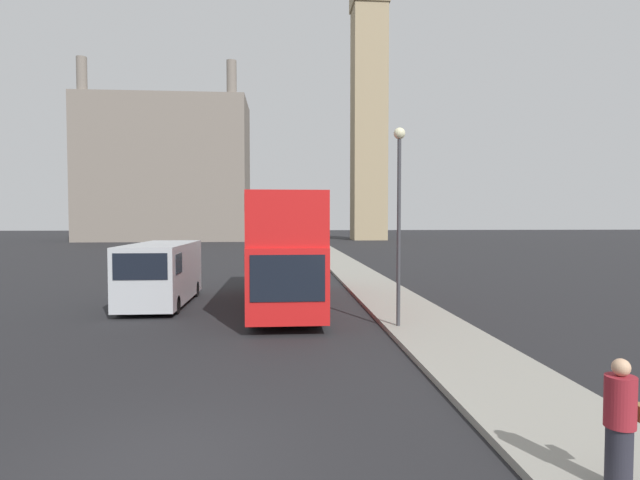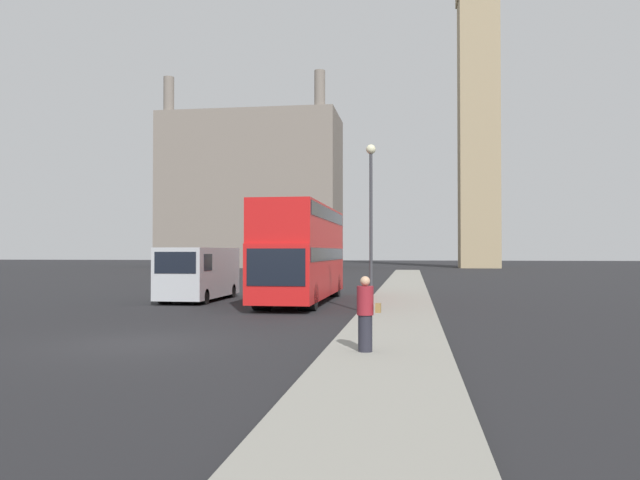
{
  "view_description": "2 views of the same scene",
  "coord_description": "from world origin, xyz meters",
  "px_view_note": "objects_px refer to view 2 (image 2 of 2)",
  "views": [
    {
      "loc": [
        1.78,
        -7.11,
        3.51
      ],
      "look_at": [
        3.37,
        13.63,
        2.63
      ],
      "focal_mm": 28.0,
      "sensor_mm": 36.0,
      "label": 1
    },
    {
      "loc": [
        6.94,
        -15.02,
        2.34
      ],
      "look_at": [
        1.62,
        20.87,
        3.01
      ],
      "focal_mm": 35.0,
      "sensor_mm": 36.0,
      "label": 2
    }
  ],
  "objects_px": {
    "clock_tower": "(478,60)",
    "white_van": "(199,272)",
    "street_lamp": "(371,202)",
    "pedestrian": "(366,314)",
    "red_double_decker_bus": "(302,249)"
  },
  "relations": [
    {
      "from": "white_van",
      "to": "street_lamp",
      "type": "relative_size",
      "value": 1.0
    },
    {
      "from": "clock_tower",
      "to": "red_double_decker_bus",
      "type": "height_order",
      "value": "clock_tower"
    },
    {
      "from": "clock_tower",
      "to": "white_van",
      "type": "relative_size",
      "value": 9.44
    },
    {
      "from": "clock_tower",
      "to": "street_lamp",
      "type": "relative_size",
      "value": 9.44
    },
    {
      "from": "red_double_decker_bus",
      "to": "white_van",
      "type": "distance_m",
      "value": 5.19
    },
    {
      "from": "clock_tower",
      "to": "pedestrian",
      "type": "distance_m",
      "value": 83.81
    },
    {
      "from": "red_double_decker_bus",
      "to": "street_lamp",
      "type": "bearing_deg",
      "value": -54.66
    },
    {
      "from": "clock_tower",
      "to": "white_van",
      "type": "distance_m",
      "value": 71.98
    },
    {
      "from": "pedestrian",
      "to": "street_lamp",
      "type": "distance_m",
      "value": 10.13
    },
    {
      "from": "clock_tower",
      "to": "white_van",
      "type": "bearing_deg",
      "value": -107.21
    },
    {
      "from": "white_van",
      "to": "pedestrian",
      "type": "relative_size",
      "value": 3.76
    },
    {
      "from": "clock_tower",
      "to": "red_double_decker_bus",
      "type": "relative_size",
      "value": 5.25
    },
    {
      "from": "red_double_decker_bus",
      "to": "pedestrian",
      "type": "distance_m",
      "value": 15.12
    },
    {
      "from": "red_double_decker_bus",
      "to": "street_lamp",
      "type": "distance_m",
      "value": 6.26
    },
    {
      "from": "street_lamp",
      "to": "pedestrian",
      "type": "bearing_deg",
      "value": -86.97
    }
  ]
}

